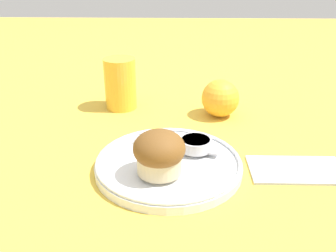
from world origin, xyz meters
TOP-DOWN VIEW (x-y plane):
  - ground_plane at (0.00, 0.00)m, footprint 3.00×3.00m
  - plate at (-0.02, -0.00)m, footprint 0.24×0.24m
  - muffin at (-0.03, -0.04)m, footprint 0.08×0.08m
  - cream_ramekin at (0.03, 0.03)m, footprint 0.05×0.05m
  - berry_pair at (-0.03, 0.06)m, footprint 0.03×0.01m
  - butter_knife at (-0.01, 0.04)m, footprint 0.15×0.06m
  - orange_fruit at (0.09, 0.22)m, footprint 0.08×0.08m
  - juice_glass at (-0.13, 0.27)m, footprint 0.07×0.07m
  - folded_napkin at (0.19, 0.00)m, footprint 0.15×0.08m

SIDE VIEW (x-z plane):
  - ground_plane at x=0.00m, z-range 0.00..0.00m
  - folded_napkin at x=0.19m, z-range 0.00..0.01m
  - plate at x=-0.02m, z-range 0.00..0.02m
  - butter_knife at x=-0.01m, z-range 0.02..0.02m
  - berry_pair at x=-0.03m, z-range 0.02..0.03m
  - cream_ramekin at x=0.03m, z-range 0.02..0.04m
  - orange_fruit at x=0.09m, z-range 0.00..0.08m
  - muffin at x=-0.03m, z-range 0.02..0.09m
  - juice_glass at x=-0.13m, z-range 0.00..0.11m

